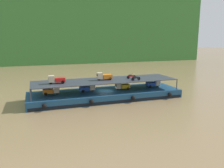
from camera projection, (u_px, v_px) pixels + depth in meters
ground_plane at (106, 99)px, 42.33m from camera, size 400.00×400.00×0.00m
hillside_far_bank at (57, 11)px, 107.85m from camera, size 136.76×35.51×42.23m
cargo_barge at (106, 95)px, 42.15m from camera, size 27.76×8.35×1.50m
cargo_rack at (106, 80)px, 41.65m from camera, size 26.16×6.95×2.00m
mini_truck_lower_stern at (51, 91)px, 39.12m from camera, size 2.77×1.26×1.38m
mini_truck_lower_aft at (88, 88)px, 41.32m from camera, size 2.78×1.26×1.38m
mini_truck_lower_mid at (122, 86)px, 42.99m from camera, size 2.75×1.22×1.38m
mini_truck_lower_fore at (153, 84)px, 45.22m from camera, size 2.79×1.28×1.38m
mini_truck_upper_stern at (57, 79)px, 38.43m from camera, size 2.76×1.24×1.38m
mini_truck_upper_mid at (104, 76)px, 41.73m from camera, size 2.75×1.22×1.38m
motorcycle_upper_port at (136, 78)px, 41.25m from camera, size 1.90×0.55×0.87m
motorcycle_upper_centre at (131, 76)px, 43.18m from camera, size 1.90×0.55×0.87m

